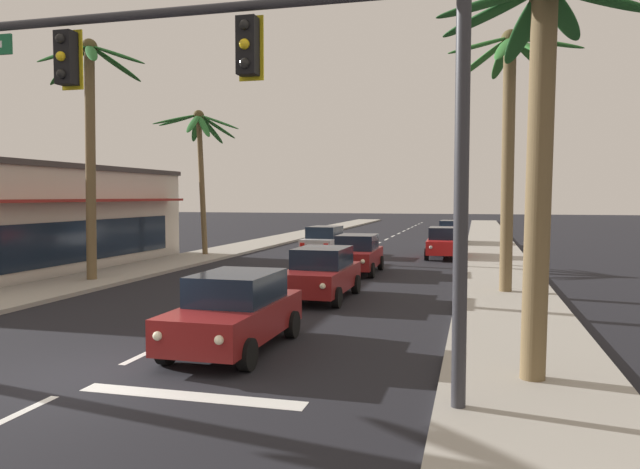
# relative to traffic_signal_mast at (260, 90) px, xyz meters

# --- Properties ---
(ground_plane) EXTENTS (220.00, 220.00, 0.00)m
(ground_plane) POSITION_rel_traffic_signal_mast_xyz_m (-3.38, 0.40, -5.06)
(ground_plane) COLOR black
(sidewalk_right) EXTENTS (3.20, 110.00, 0.14)m
(sidewalk_right) POSITION_rel_traffic_signal_mast_xyz_m (4.42, 20.40, -4.99)
(sidewalk_right) COLOR #9E998E
(sidewalk_right) RESTS_ON ground
(sidewalk_left) EXTENTS (3.20, 110.00, 0.14)m
(sidewalk_left) POSITION_rel_traffic_signal_mast_xyz_m (-11.18, 20.40, -4.99)
(sidewalk_left) COLOR #9E998E
(sidewalk_left) RESTS_ON ground
(lane_markings) EXTENTS (4.28, 89.04, 0.01)m
(lane_markings) POSITION_rel_traffic_signal_mast_xyz_m (-2.96, 20.87, -5.06)
(lane_markings) COLOR silver
(lane_markings) RESTS_ON ground
(traffic_signal_mast) EXTENTS (10.25, 0.41, 6.99)m
(traffic_signal_mast) POSITION_rel_traffic_signal_mast_xyz_m (0.00, 0.00, 0.00)
(traffic_signal_mast) COLOR #2D2D33
(traffic_signal_mast) RESTS_ON ground
(sedan_lead_at_stop_bar) EXTENTS (1.98, 4.46, 1.68)m
(sedan_lead_at_stop_bar) POSITION_rel_traffic_signal_mast_xyz_m (-1.66, 2.90, -4.21)
(sedan_lead_at_stop_bar) COLOR maroon
(sedan_lead_at_stop_bar) RESTS_ON ground
(sedan_third_in_queue) EXTENTS (1.98, 4.47, 1.68)m
(sedan_third_in_queue) POSITION_rel_traffic_signal_mast_xyz_m (-1.46, 9.75, -4.21)
(sedan_third_in_queue) COLOR maroon
(sedan_third_in_queue) RESTS_ON ground
(sedan_fifth_in_queue) EXTENTS (2.02, 4.48, 1.68)m
(sedan_fifth_in_queue) POSITION_rel_traffic_signal_mast_xyz_m (-1.62, 16.61, -4.21)
(sedan_fifth_in_queue) COLOR maroon
(sedan_fifth_in_queue) RESTS_ON ground
(sedan_oncoming_far) EXTENTS (2.09, 4.50, 1.68)m
(sedan_oncoming_far) POSITION_rel_traffic_signal_mast_xyz_m (-4.82, 23.74, -4.21)
(sedan_oncoming_far) COLOR silver
(sedan_oncoming_far) RESTS_ON ground
(sedan_parked_nearest_kerb) EXTENTS (2.07, 4.50, 1.68)m
(sedan_parked_nearest_kerb) POSITION_rel_traffic_signal_mast_xyz_m (1.79, 33.91, -4.21)
(sedan_parked_nearest_kerb) COLOR silver
(sedan_parked_nearest_kerb) RESTS_ON ground
(sedan_parked_mid_kerb) EXTENTS (2.05, 4.49, 1.68)m
(sedan_parked_mid_kerb) POSITION_rel_traffic_signal_mast_xyz_m (1.74, 24.18, -4.21)
(sedan_parked_mid_kerb) COLOR red
(sedan_parked_mid_kerb) RESTS_ON ground
(palm_left_second) EXTENTS (4.35, 4.17, 9.33)m
(palm_left_second) POSITION_rel_traffic_signal_mast_xyz_m (-10.94, 11.14, 1.28)
(palm_left_second) COLOR brown
(palm_left_second) RESTS_ON ground
(palm_left_third) EXTENTS (5.04, 4.51, 8.13)m
(palm_left_third) POSITION_rel_traffic_signal_mast_xyz_m (-11.49, 21.77, 1.20)
(palm_left_third) COLOR brown
(palm_left_third) RESTS_ON ground
(palm_right_nearest) EXTENTS (3.72, 3.59, 7.15)m
(palm_right_nearest) POSITION_rel_traffic_signal_mast_xyz_m (4.45, 1.81, -0.27)
(palm_right_nearest) COLOR brown
(palm_right_nearest) RESTS_ON ground
(palm_right_second) EXTENTS (4.38, 4.27, 8.87)m
(palm_right_second) POSITION_rel_traffic_signal_mast_xyz_m (4.41, 12.00, 0.93)
(palm_right_second) COLOR brown
(palm_right_second) RESTS_ON ground
(storefront_strip_left) EXTENTS (8.96, 17.06, 4.78)m
(storefront_strip_left) POSITION_rel_traffic_signal_mast_xyz_m (-17.24, 14.22, -2.66)
(storefront_strip_left) COLOR beige
(storefront_strip_left) RESTS_ON ground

